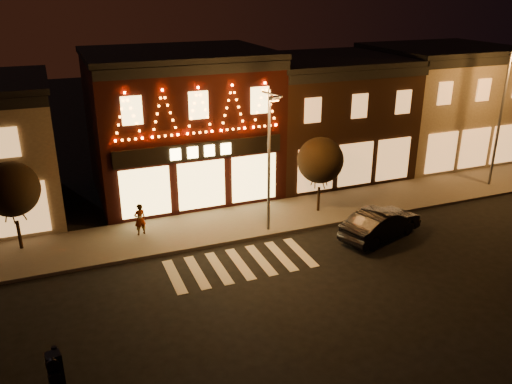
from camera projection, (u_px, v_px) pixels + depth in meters
ground at (276, 312)px, 20.20m from camera, size 120.00×120.00×0.00m
sidewalk_far at (250, 221)px, 27.78m from camera, size 44.00×4.00×0.15m
building_pulp at (181, 123)px, 30.77m from camera, size 10.20×8.34×8.30m
building_right_a at (324, 116)px, 34.19m from camera, size 9.20×8.28×7.50m
building_right_b at (437, 103)px, 37.22m from camera, size 9.20×8.28×7.80m
streetlamp_mid at (270, 152)px, 24.99m from camera, size 0.67×1.61×7.06m
streetlamp_right at (505, 110)px, 30.82m from camera, size 0.74×1.83×7.99m
tree_left at (11, 189)px, 23.69m from camera, size 2.52×2.52×4.22m
tree_right at (320, 160)px, 27.85m from camera, size 2.46×2.46×4.11m
dark_sedan at (381, 224)px, 25.86m from camera, size 4.84×2.96×1.51m
pedestrian at (140, 219)px, 25.85m from camera, size 0.66×0.51×1.61m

